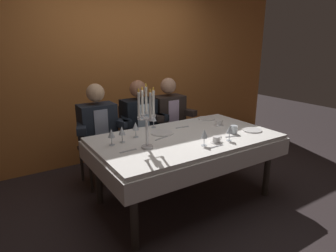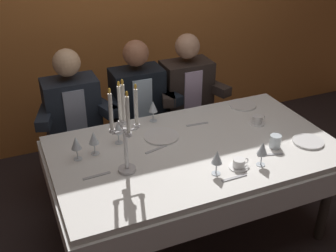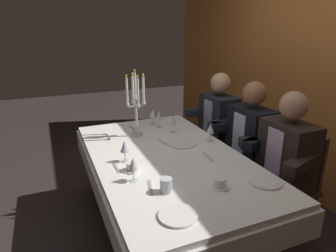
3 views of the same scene
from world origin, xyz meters
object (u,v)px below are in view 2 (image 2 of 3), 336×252
Objects in this scene: wine_glass_1 at (94,139)px; seated_diner_1 at (137,99)px; water_tumbler_0 at (275,141)px; coffee_cup_1 at (239,164)px; wine_glass_5 at (76,144)px; wine_glass_3 at (153,107)px; seated_diner_2 at (186,90)px; dinner_plate_2 at (243,105)px; dining_table at (195,162)px; candelabra at (125,130)px; dinner_plate_1 at (308,141)px; wine_glass_4 at (263,149)px; seated_diner_0 at (72,110)px; wine_glass_2 at (217,158)px; dinner_plate_0 at (161,136)px; coffee_cup_0 at (257,120)px; wine_glass_0 at (118,128)px.

wine_glass_1 is 0.13× the size of seated_diner_1.
water_tumbler_0 is 0.69× the size of coffee_cup_1.
wine_glass_1 is 0.12m from wine_glass_5.
wine_glass_3 is 0.13× the size of seated_diner_2.
seated_diner_2 reaches higher than dinner_plate_2.
dining_table is 11.83× the size of wine_glass_1.
wine_glass_3 is 0.91m from water_tumbler_0.
dinner_plate_1 is (1.25, -0.16, -0.28)m from candelabra.
seated_diner_1 reaches higher than wine_glass_5.
seated_diner_0 is at bearing 127.07° from wine_glass_4.
wine_glass_5 reaches higher than dinner_plate_1.
wine_glass_1 is 1.20m from water_tumbler_0.
wine_glass_2 is at bearing -39.35° from wine_glass_1.
dining_table is 0.29m from dinner_plate_0.
coffee_cup_0 is at bearing 76.25° from water_tumbler_0.
wine_glass_2 is 1.37m from seated_diner_0.
wine_glass_0 is 1.00× the size of wine_glass_2.
seated_diner_2 is (0.86, 0.97, -0.29)m from candelabra.
dinner_plate_1 is at bearing 12.91° from wine_glass_4.
dinner_plate_0 is at bearing -127.01° from seated_diner_2.
wine_glass_4 is 1.24× the size of coffee_cup_0.
dinner_plate_1 is at bearing -18.32° from dining_table.
coffee_cup_1 is (-0.43, -0.44, 0.00)m from coffee_cup_0.
wine_glass_0 is 1.24× the size of coffee_cup_0.
seated_diner_0 is at bearing 140.85° from dinner_plate_1.
coffee_cup_0 is at bearing -2.89° from wine_glass_1.
wine_glass_1 is 1.81× the size of water_tumbler_0.
seated_diner_0 reaches higher than wine_glass_3.
wine_glass_5 reaches higher than coffee_cup_1.
wine_glass_2 is (0.44, -0.58, 0.00)m from wine_glass_0.
dinner_plate_1 is at bearing -70.82° from seated_diner_2.
wine_glass_4 is (0.93, -0.53, 0.00)m from wine_glass_1.
wine_glass_4 is (0.79, -0.27, -0.17)m from candelabra.
coffee_cup_0 is 0.62m from coffee_cup_1.
dinner_plate_1 is 1.45m from wine_glass_1.
dinner_plate_0 is at bearing 147.08° from water_tumbler_0.
seated_diner_2 reaches higher than wine_glass_4.
wine_glass_0 reaches higher than dinner_plate_2.
seated_diner_0 is 0.54m from seated_diner_1.
coffee_cup_1 is (-0.14, 0.03, -0.09)m from wine_glass_4.
wine_glass_1 and wine_glass_3 have the same top height.
wine_glass_1 is 1.00× the size of wine_glass_3.
wine_glass_2 is 0.89m from wine_glass_5.
dinner_plate_0 is 0.61m from coffee_cup_1.
coffee_cup_0 is (1.03, -0.13, -0.09)m from wine_glass_0.
coffee_cup_0 is 0.11× the size of seated_diner_2.
dinner_plate_0 is 1.51× the size of wine_glass_2.
wine_glass_5 is 0.13× the size of seated_diner_0.
dining_table is 0.96m from seated_diner_2.
wine_glass_2 is 1.27m from seated_diner_2.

